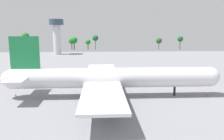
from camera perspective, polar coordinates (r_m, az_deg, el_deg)
The scene contains 7 objects.
ground_plane at distance 75.21m, azimuth 0.00°, elevation -6.42°, with size 272.90×272.90×0.00m, color gray.
cargo_airplane at distance 73.68m, azimuth -0.31°, elevation -1.97°, with size 68.23×59.30×19.00m.
cargo_loader at distance 112.38m, azimuth 0.69°, elevation -0.20°, with size 3.40×4.37×1.95m.
safety_cone_nose at distance 82.14m, azimuth 22.04°, elevation -5.44°, with size 0.58×0.58×0.83m, color orange.
safety_cone_tail at distance 81.58m, azimuth -22.27°, elevation -5.56°, with size 0.59×0.59×0.84m, color orange.
control_tower at distance 193.22m, azimuth -13.21°, elevation 8.82°, with size 11.12×11.12×27.72m.
tree_line_backdrop at distance 227.34m, azimuth -5.21°, elevation 7.38°, with size 153.77×6.84×16.37m.
Camera 1 is at (-3.76, -71.90, 21.76)m, focal length 37.88 mm.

